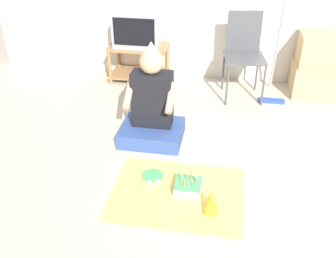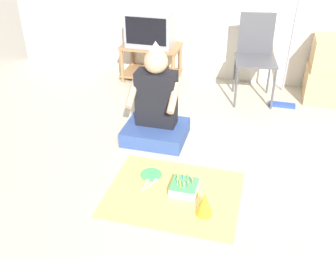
{
  "view_description": "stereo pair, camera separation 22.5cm",
  "coord_description": "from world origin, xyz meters",
  "px_view_note": "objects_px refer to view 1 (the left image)",
  "views": [
    {
      "loc": [
        -0.18,
        -2.37,
        1.99
      ],
      "look_at": [
        -0.65,
        0.34,
        0.35
      ],
      "focal_mm": 42.0,
      "sensor_mm": 36.0,
      "label": 1
    },
    {
      "loc": [
        0.04,
        -2.32,
        1.99
      ],
      "look_at": [
        -0.65,
        0.34,
        0.35
      ],
      "focal_mm": 42.0,
      "sensor_mm": 36.0,
      "label": 2
    }
  ],
  "objects_px": {
    "folding_chair": "(244,49)",
    "birthday_cake": "(188,187)",
    "party_hat_blue": "(211,201)",
    "tv": "(138,28)",
    "cardboard_box_stack": "(317,66)",
    "dust_mop": "(276,65)",
    "person_seated": "(152,109)",
    "paper_plate": "(153,175)"
  },
  "relations": [
    {
      "from": "dust_mop",
      "to": "person_seated",
      "type": "xyz_separation_m",
      "value": [
        -1.15,
        -1.09,
        -0.09
      ]
    },
    {
      "from": "cardboard_box_stack",
      "to": "dust_mop",
      "type": "height_order",
      "value": "dust_mop"
    },
    {
      "from": "dust_mop",
      "to": "person_seated",
      "type": "bearing_deg",
      "value": -136.7
    },
    {
      "from": "tv",
      "to": "birthday_cake",
      "type": "height_order",
      "value": "tv"
    },
    {
      "from": "cardboard_box_stack",
      "to": "paper_plate",
      "type": "xyz_separation_m",
      "value": [
        -1.5,
        -1.86,
        -0.33
      ]
    },
    {
      "from": "dust_mop",
      "to": "paper_plate",
      "type": "bearing_deg",
      "value": -121.55
    },
    {
      "from": "tv",
      "to": "paper_plate",
      "type": "height_order",
      "value": "tv"
    },
    {
      "from": "cardboard_box_stack",
      "to": "tv",
      "type": "bearing_deg",
      "value": 178.49
    },
    {
      "from": "tv",
      "to": "party_hat_blue",
      "type": "distance_m",
      "value": 2.55
    },
    {
      "from": "dust_mop",
      "to": "party_hat_blue",
      "type": "bearing_deg",
      "value": -104.68
    },
    {
      "from": "cardboard_box_stack",
      "to": "person_seated",
      "type": "xyz_separation_m",
      "value": [
        -1.62,
        -1.27,
        -0.03
      ]
    },
    {
      "from": "dust_mop",
      "to": "person_seated",
      "type": "distance_m",
      "value": 1.59
    },
    {
      "from": "person_seated",
      "to": "party_hat_blue",
      "type": "xyz_separation_m",
      "value": [
        0.63,
        -0.92,
        -0.2
      ]
    },
    {
      "from": "cardboard_box_stack",
      "to": "paper_plate",
      "type": "bearing_deg",
      "value": -128.84
    },
    {
      "from": "person_seated",
      "to": "birthday_cake",
      "type": "distance_m",
      "value": 0.88
    },
    {
      "from": "folding_chair",
      "to": "birthday_cake",
      "type": "height_order",
      "value": "folding_chair"
    },
    {
      "from": "tv",
      "to": "folding_chair",
      "type": "distance_m",
      "value": 1.26
    },
    {
      "from": "person_seated",
      "to": "paper_plate",
      "type": "distance_m",
      "value": 0.67
    },
    {
      "from": "tv",
      "to": "folding_chair",
      "type": "height_order",
      "value": "folding_chair"
    },
    {
      "from": "cardboard_box_stack",
      "to": "party_hat_blue",
      "type": "relative_size",
      "value": 3.64
    },
    {
      "from": "folding_chair",
      "to": "party_hat_blue",
      "type": "height_order",
      "value": "folding_chair"
    },
    {
      "from": "paper_plate",
      "to": "tv",
      "type": "bearing_deg",
      "value": 106.51
    },
    {
      "from": "folding_chair",
      "to": "paper_plate",
      "type": "relative_size",
      "value": 5.26
    },
    {
      "from": "dust_mop",
      "to": "birthday_cake",
      "type": "bearing_deg",
      "value": -111.62
    },
    {
      "from": "person_seated",
      "to": "party_hat_blue",
      "type": "relative_size",
      "value": 4.86
    },
    {
      "from": "cardboard_box_stack",
      "to": "dust_mop",
      "type": "distance_m",
      "value": 0.51
    },
    {
      "from": "folding_chair",
      "to": "dust_mop",
      "type": "xyz_separation_m",
      "value": [
        0.35,
        -0.04,
        -0.14
      ]
    },
    {
      "from": "tv",
      "to": "folding_chair",
      "type": "xyz_separation_m",
      "value": [
        1.24,
        -0.2,
        -0.11
      ]
    },
    {
      "from": "dust_mop",
      "to": "birthday_cake",
      "type": "distance_m",
      "value": 1.98
    },
    {
      "from": "paper_plate",
      "to": "party_hat_blue",
      "type": "bearing_deg",
      "value": -33.82
    },
    {
      "from": "cardboard_box_stack",
      "to": "dust_mop",
      "type": "xyz_separation_m",
      "value": [
        -0.47,
        -0.19,
        0.06
      ]
    },
    {
      "from": "tv",
      "to": "person_seated",
      "type": "distance_m",
      "value": 1.44
    },
    {
      "from": "party_hat_blue",
      "to": "paper_plate",
      "type": "bearing_deg",
      "value": 146.18
    },
    {
      "from": "person_seated",
      "to": "birthday_cake",
      "type": "xyz_separation_m",
      "value": [
        0.44,
        -0.72,
        -0.26
      ]
    },
    {
      "from": "party_hat_blue",
      "to": "tv",
      "type": "bearing_deg",
      "value": 115.39
    },
    {
      "from": "tv",
      "to": "person_seated",
      "type": "relative_size",
      "value": 0.57
    },
    {
      "from": "tv",
      "to": "dust_mop",
      "type": "xyz_separation_m",
      "value": [
        1.59,
        -0.24,
        -0.25
      ]
    },
    {
      "from": "person_seated",
      "to": "birthday_cake",
      "type": "height_order",
      "value": "person_seated"
    },
    {
      "from": "folding_chair",
      "to": "tv",
      "type": "bearing_deg",
      "value": 170.83
    },
    {
      "from": "birthday_cake",
      "to": "party_hat_blue",
      "type": "xyz_separation_m",
      "value": [
        0.19,
        -0.2,
        0.06
      ]
    },
    {
      "from": "dust_mop",
      "to": "birthday_cake",
      "type": "height_order",
      "value": "dust_mop"
    },
    {
      "from": "folding_chair",
      "to": "party_hat_blue",
      "type": "relative_size",
      "value": 4.8
    }
  ]
}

